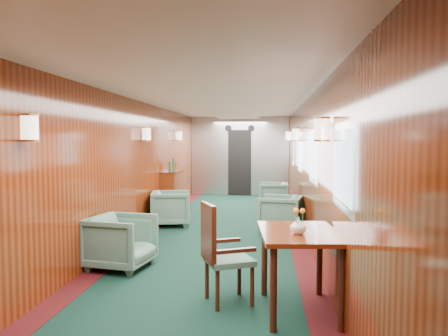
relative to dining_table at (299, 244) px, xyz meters
name	(u,v)px	position (x,y,z in m)	size (l,w,h in m)	color
room	(219,143)	(-1.14, 3.16, 0.96)	(12.00, 12.10, 2.40)	black
bulkhead	(240,157)	(-1.14, 9.08, 0.51)	(2.98, 0.17, 2.39)	#B4B7BC
windows_right	(305,154)	(0.35, 3.41, 0.78)	(0.02, 8.60, 0.80)	silver
wall_sconces	(222,135)	(-1.14, 3.73, 1.12)	(2.97, 7.97, 0.25)	beige
dining_table	(299,244)	(0.00, 0.00, 0.00)	(0.84, 1.13, 0.80)	maroon
side_chair	(220,249)	(-0.79, 0.13, -0.11)	(0.60, 0.62, 1.05)	#1E473D
credenza	(172,192)	(-2.48, 5.56, -0.17)	(0.35, 1.11, 1.27)	maroon
flower_vase	(298,226)	(-0.02, -0.13, 0.21)	(0.15, 0.15, 0.16)	silver
armchair_left_near	(121,242)	(-2.22, 1.25, -0.32)	(0.75, 0.77, 0.70)	#1E473D
armchair_left_far	(171,208)	(-2.20, 4.16, -0.33)	(0.74, 0.76, 0.69)	#1E473D
armchair_right_near	(280,214)	(-0.07, 3.72, -0.33)	(0.73, 0.75, 0.68)	#1E473D
armchair_right_far	(273,196)	(-0.15, 6.46, -0.35)	(0.70, 0.72, 0.65)	#1E473D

